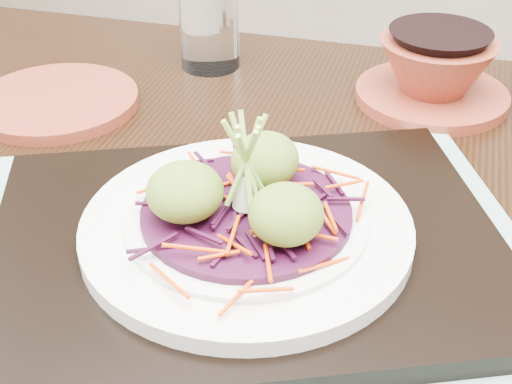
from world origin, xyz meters
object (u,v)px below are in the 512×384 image
(serving_tray, at_px, (247,244))
(terracotta_side_plate, at_px, (56,101))
(white_plate, at_px, (246,226))
(terracotta_bowl_set, at_px, (434,74))
(dining_table, at_px, (297,327))
(water_glass, at_px, (209,25))

(serving_tray, relative_size, terracotta_side_plate, 2.21)
(white_plate, bearing_deg, terracotta_bowl_set, 74.87)
(dining_table, distance_m, terracotta_side_plate, 0.36)
(dining_table, bearing_deg, terracotta_side_plate, 153.38)
(terracotta_bowl_set, bearing_deg, serving_tray, -105.13)
(dining_table, relative_size, water_glass, 13.08)
(dining_table, distance_m, water_glass, 0.38)
(white_plate, relative_size, water_glass, 2.51)
(terracotta_side_plate, bearing_deg, white_plate, -29.81)
(dining_table, distance_m, terracotta_bowl_set, 0.32)
(serving_tray, bearing_deg, terracotta_side_plate, 121.29)
(terracotta_side_plate, bearing_deg, water_glass, 55.28)
(water_glass, bearing_deg, serving_tray, -61.42)
(dining_table, height_order, white_plate, white_plate)
(serving_tray, distance_m, terracotta_bowl_set, 0.34)
(dining_table, height_order, water_glass, water_glass)
(serving_tray, relative_size, water_glass, 3.86)
(dining_table, xyz_separation_m, white_plate, (-0.03, -0.04, 0.13))
(terracotta_bowl_set, bearing_deg, water_glass, -179.65)
(serving_tray, distance_m, white_plate, 0.02)
(white_plate, relative_size, terracotta_side_plate, 1.44)
(dining_table, bearing_deg, white_plate, -133.64)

